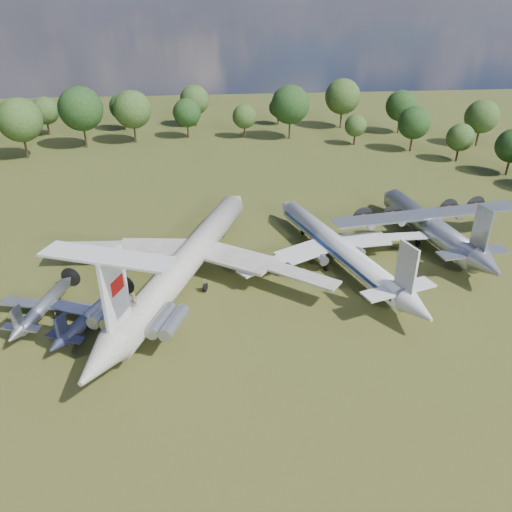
{
  "coord_description": "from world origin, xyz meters",
  "views": [
    {
      "loc": [
        -0.62,
        -61.74,
        37.33
      ],
      "look_at": [
        5.53,
        -1.25,
        5.0
      ],
      "focal_mm": 35.0,
      "sensor_mm": 36.0,
      "label": 1
    }
  ],
  "objects_px": {
    "small_prop_northwest": "(44,308)",
    "il62_airliner": "(188,264)",
    "an12_transport": "(429,229)",
    "person_on_il62": "(134,299)",
    "small_prop_west": "(93,317)",
    "tu104_jet": "(338,252)"
  },
  "relations": [
    {
      "from": "small_prop_northwest",
      "to": "small_prop_west",
      "type": "bearing_deg",
      "value": -7.8
    },
    {
      "from": "il62_airliner",
      "to": "small_prop_northwest",
      "type": "distance_m",
      "value": 19.81
    },
    {
      "from": "il62_airliner",
      "to": "an12_transport",
      "type": "distance_m",
      "value": 40.57
    },
    {
      "from": "an12_transport",
      "to": "tu104_jet",
      "type": "bearing_deg",
      "value": -168.18
    },
    {
      "from": "small_prop_northwest",
      "to": "person_on_il62",
      "type": "distance_m",
      "value": 15.63
    },
    {
      "from": "small_prop_west",
      "to": "person_on_il62",
      "type": "xyz_separation_m",
      "value": [
        6.21,
        -4.67,
        5.2
      ]
    },
    {
      "from": "tu104_jet",
      "to": "small_prop_northwest",
      "type": "distance_m",
      "value": 42.24
    },
    {
      "from": "il62_airliner",
      "to": "small_prop_northwest",
      "type": "bearing_deg",
      "value": -137.51
    },
    {
      "from": "an12_transport",
      "to": "small_prop_west",
      "type": "height_order",
      "value": "an12_transport"
    },
    {
      "from": "an12_transport",
      "to": "small_prop_northwest",
      "type": "relative_size",
      "value": 2.2
    },
    {
      "from": "person_on_il62",
      "to": "small_prop_west",
      "type": "bearing_deg",
      "value": -21.75
    },
    {
      "from": "an12_transport",
      "to": "il62_airliner",
      "type": "bearing_deg",
      "value": -175.52
    },
    {
      "from": "il62_airliner",
      "to": "small_prop_west",
      "type": "height_order",
      "value": "il62_airliner"
    },
    {
      "from": "tu104_jet",
      "to": "il62_airliner",
      "type": "bearing_deg",
      "value": 169.64
    },
    {
      "from": "an12_transport",
      "to": "small_prop_northwest",
      "type": "height_order",
      "value": "an12_transport"
    },
    {
      "from": "an12_transport",
      "to": "small_prop_northwest",
      "type": "bearing_deg",
      "value": -172.61
    },
    {
      "from": "il62_airliner",
      "to": "tu104_jet",
      "type": "height_order",
      "value": "il62_airliner"
    },
    {
      "from": "an12_transport",
      "to": "small_prop_west",
      "type": "distance_m",
      "value": 54.7
    },
    {
      "from": "il62_airliner",
      "to": "small_prop_west",
      "type": "bearing_deg",
      "value": -119.08
    },
    {
      "from": "small_prop_northwest",
      "to": "tu104_jet",
      "type": "bearing_deg",
      "value": 27.66
    },
    {
      "from": "tu104_jet",
      "to": "small_prop_west",
      "type": "bearing_deg",
      "value": -177.11
    },
    {
      "from": "small_prop_northwest",
      "to": "il62_airliner",
      "type": "bearing_deg",
      "value": 35.54
    }
  ]
}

